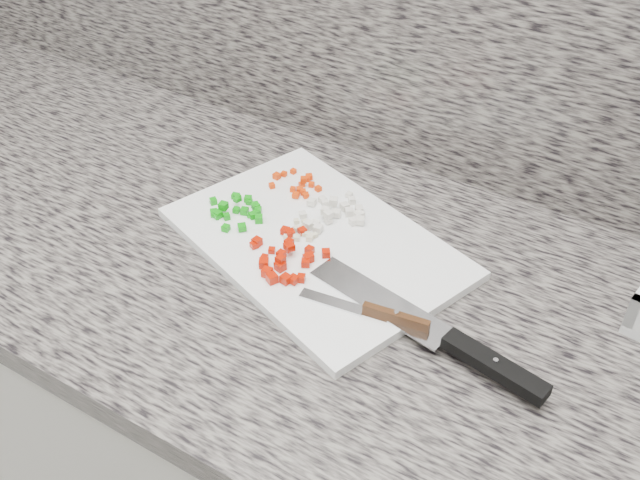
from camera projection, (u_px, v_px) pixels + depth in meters
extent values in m
cube|color=silver|center=(335.00, 476.00, 1.24)|extent=(3.92, 0.62, 0.86)
cube|color=slate|center=(339.00, 287.00, 0.96)|extent=(3.96, 0.64, 0.04)
cube|color=white|center=(315.00, 243.00, 0.99)|extent=(0.47, 0.39, 0.01)
cube|color=red|center=(296.00, 195.00, 1.06)|extent=(0.01, 0.01, 0.01)
cube|color=red|center=(284.00, 174.00, 1.11)|extent=(0.01, 0.01, 0.01)
cube|color=red|center=(306.00, 195.00, 1.06)|extent=(0.01, 0.01, 0.01)
cube|color=red|center=(306.00, 195.00, 1.06)|extent=(0.01, 0.01, 0.01)
cube|color=red|center=(272.00, 186.00, 1.08)|extent=(0.01, 0.01, 0.01)
cube|color=red|center=(318.00, 189.00, 1.08)|extent=(0.01, 0.01, 0.01)
cube|color=red|center=(303.00, 192.00, 1.07)|extent=(0.01, 0.01, 0.01)
cube|color=red|center=(293.00, 189.00, 1.07)|extent=(0.01, 0.01, 0.01)
cube|color=red|center=(309.00, 177.00, 1.10)|extent=(0.01, 0.01, 0.01)
cube|color=red|center=(312.00, 185.00, 1.08)|extent=(0.01, 0.01, 0.01)
cube|color=red|center=(293.00, 171.00, 1.11)|extent=(0.01, 0.01, 0.01)
cube|color=red|center=(302.00, 184.00, 1.08)|extent=(0.01, 0.01, 0.01)
cube|color=red|center=(304.00, 180.00, 1.08)|extent=(0.01, 0.01, 0.01)
cube|color=red|center=(307.00, 179.00, 1.10)|extent=(0.01, 0.01, 0.01)
cube|color=red|center=(300.00, 190.00, 1.07)|extent=(0.01, 0.01, 0.01)
cube|color=red|center=(277.00, 176.00, 1.10)|extent=(0.01, 0.01, 0.01)
cube|color=silver|center=(352.00, 201.00, 1.05)|extent=(0.01, 0.01, 0.01)
cube|color=silver|center=(325.00, 203.00, 1.05)|extent=(0.01, 0.01, 0.01)
cube|color=silver|center=(345.00, 207.00, 1.04)|extent=(0.02, 0.02, 0.01)
cube|color=silver|center=(315.00, 225.00, 1.00)|extent=(0.01, 0.01, 0.01)
cube|color=silver|center=(360.00, 220.00, 1.01)|extent=(0.02, 0.02, 0.01)
cube|color=silver|center=(308.00, 225.00, 1.00)|extent=(0.01, 0.01, 0.01)
cube|color=silver|center=(336.00, 213.00, 1.02)|extent=(0.02, 0.02, 0.01)
cube|color=silver|center=(329.00, 214.00, 1.01)|extent=(0.01, 0.01, 0.01)
cube|color=silver|center=(325.00, 211.00, 1.02)|extent=(0.01, 0.01, 0.01)
cube|color=silver|center=(359.00, 215.00, 1.02)|extent=(0.02, 0.02, 0.01)
cube|color=silver|center=(328.00, 220.00, 1.01)|extent=(0.01, 0.01, 0.01)
cube|color=silver|center=(349.00, 212.00, 1.03)|extent=(0.02, 0.02, 0.01)
cube|color=silver|center=(349.00, 195.00, 1.06)|extent=(0.01, 0.01, 0.01)
cube|color=silver|center=(353.00, 221.00, 1.01)|extent=(0.01, 0.01, 0.01)
cube|color=silver|center=(333.00, 201.00, 1.03)|extent=(0.02, 0.02, 0.01)
cube|color=silver|center=(323.00, 200.00, 1.05)|extent=(0.01, 0.01, 0.01)
cube|color=silver|center=(359.00, 209.00, 1.03)|extent=(0.02, 0.02, 0.01)
cube|color=silver|center=(303.00, 214.00, 1.02)|extent=(0.01, 0.01, 0.01)
cube|color=silver|center=(318.00, 229.00, 1.00)|extent=(0.01, 0.01, 0.01)
cube|color=silver|center=(312.00, 202.00, 1.05)|extent=(0.01, 0.01, 0.01)
cube|color=#0D910D|center=(245.00, 211.00, 1.03)|extent=(0.01, 0.01, 0.01)
cube|color=#0D910D|center=(227.00, 217.00, 1.02)|extent=(0.01, 0.01, 0.01)
cube|color=#0D910D|center=(242.00, 227.00, 1.00)|extent=(0.02, 0.02, 0.01)
cube|color=#0D910D|center=(248.00, 199.00, 1.05)|extent=(0.01, 0.01, 0.01)
cube|color=#0D910D|center=(226.00, 228.00, 1.00)|extent=(0.01, 0.01, 0.01)
cube|color=#0D910D|center=(235.00, 196.00, 1.06)|extent=(0.01, 0.01, 0.01)
cube|color=#0D910D|center=(223.00, 206.00, 1.03)|extent=(0.01, 0.01, 0.01)
cube|color=#0D910D|center=(258.00, 210.00, 1.03)|extent=(0.01, 0.01, 0.01)
cube|color=#0D910D|center=(238.00, 197.00, 1.06)|extent=(0.01, 0.01, 0.01)
cube|color=#0D910D|center=(253.00, 215.00, 1.02)|extent=(0.01, 0.01, 0.01)
cube|color=#0D910D|center=(251.00, 215.00, 1.02)|extent=(0.01, 0.01, 0.01)
cube|color=#0D910D|center=(253.00, 215.00, 1.02)|extent=(0.01, 0.01, 0.01)
cube|color=#0D910D|center=(256.00, 206.00, 1.04)|extent=(0.01, 0.01, 0.01)
cube|color=#0D910D|center=(213.00, 201.00, 1.05)|extent=(0.01, 0.01, 0.01)
cube|color=#0D910D|center=(214.00, 213.00, 1.03)|extent=(0.01, 0.01, 0.01)
cube|color=#0D910D|center=(249.00, 202.00, 1.05)|extent=(0.01, 0.01, 0.01)
cube|color=#0D910D|center=(217.00, 216.00, 1.02)|extent=(0.01, 0.01, 0.01)
cube|color=#0D910D|center=(218.00, 214.00, 1.02)|extent=(0.01, 0.01, 0.01)
cube|color=#0D910D|center=(255.00, 205.00, 1.04)|extent=(0.01, 0.01, 0.01)
cube|color=#0D910D|center=(257.00, 212.00, 1.03)|extent=(0.01, 0.01, 0.01)
cube|color=#0D910D|center=(237.00, 200.00, 1.04)|extent=(0.01, 0.01, 0.01)
cube|color=#0D910D|center=(236.00, 210.00, 1.03)|extent=(0.01, 0.01, 0.01)
cube|color=#0D910D|center=(259.00, 219.00, 1.01)|extent=(0.02, 0.02, 0.01)
cube|color=#0D910D|center=(237.00, 196.00, 1.06)|extent=(0.01, 0.01, 0.01)
cube|color=#AF1502|center=(257.00, 242.00, 0.97)|extent=(0.01, 0.01, 0.01)
cube|color=#AF1502|center=(306.00, 263.00, 0.94)|extent=(0.02, 0.02, 0.01)
cube|color=#AF1502|center=(272.00, 250.00, 0.96)|extent=(0.01, 0.01, 0.01)
cube|color=#AF1502|center=(267.00, 272.00, 0.92)|extent=(0.01, 0.01, 0.01)
cube|color=#AF1502|center=(281.00, 255.00, 0.94)|extent=(0.01, 0.01, 0.01)
cube|color=#AF1502|center=(254.00, 245.00, 0.97)|extent=(0.01, 0.01, 0.01)
cube|color=#AF1502|center=(310.00, 250.00, 0.96)|extent=(0.01, 0.01, 0.01)
cube|color=#AF1502|center=(289.00, 247.00, 0.95)|extent=(0.02, 0.02, 0.01)
cube|color=#AF1502|center=(294.00, 279.00, 0.91)|extent=(0.01, 0.01, 0.01)
cube|color=#AF1502|center=(326.00, 253.00, 0.96)|extent=(0.02, 0.02, 0.01)
cube|color=#AF1502|center=(289.00, 242.00, 0.96)|extent=(0.01, 0.01, 0.01)
cube|color=#AF1502|center=(285.00, 231.00, 0.99)|extent=(0.01, 0.01, 0.01)
cube|color=#AF1502|center=(281.00, 266.00, 0.94)|extent=(0.01, 0.01, 0.01)
cube|color=#AF1502|center=(301.00, 278.00, 0.92)|extent=(0.01, 0.01, 0.01)
cube|color=#AF1502|center=(308.00, 258.00, 0.95)|extent=(0.02, 0.02, 0.01)
cube|color=#AF1502|center=(272.00, 278.00, 0.92)|extent=(0.02, 0.02, 0.01)
cube|color=#AF1502|center=(286.00, 279.00, 0.91)|extent=(0.01, 0.01, 0.01)
cube|color=#AF1502|center=(264.00, 258.00, 0.95)|extent=(0.01, 0.01, 0.01)
cube|color=#AF1502|center=(264.00, 263.00, 0.94)|extent=(0.02, 0.02, 0.01)
cube|color=#AF1502|center=(281.00, 260.00, 0.93)|extent=(0.01, 0.01, 0.01)
cube|color=#AF1502|center=(302.00, 231.00, 0.99)|extent=(0.01, 0.01, 0.01)
cube|color=#AF1502|center=(310.00, 257.00, 0.95)|extent=(0.02, 0.02, 0.01)
cube|color=#AF1502|center=(290.00, 233.00, 0.99)|extent=(0.02, 0.02, 0.01)
cube|color=#AF1502|center=(280.00, 266.00, 0.93)|extent=(0.02, 0.02, 0.01)
cube|color=beige|center=(296.00, 238.00, 0.98)|extent=(0.01, 0.01, 0.01)
cube|color=beige|center=(286.00, 237.00, 0.99)|extent=(0.01, 0.01, 0.01)
cube|color=beige|center=(297.00, 229.00, 1.00)|extent=(0.01, 0.01, 0.01)
cube|color=beige|center=(310.00, 236.00, 0.99)|extent=(0.01, 0.01, 0.01)
cube|color=beige|center=(303.00, 234.00, 0.99)|extent=(0.01, 0.01, 0.00)
cube|color=beige|center=(306.00, 227.00, 1.00)|extent=(0.01, 0.01, 0.01)
cube|color=beige|center=(293.00, 234.00, 0.99)|extent=(0.01, 0.01, 0.01)
cube|color=beige|center=(302.00, 228.00, 1.00)|extent=(0.01, 0.01, 0.01)
cube|color=beige|center=(307.00, 223.00, 1.01)|extent=(0.01, 0.01, 0.01)
cube|color=beige|center=(284.00, 230.00, 1.00)|extent=(0.01, 0.01, 0.01)
cube|color=beige|center=(309.00, 238.00, 0.98)|extent=(0.01, 0.01, 0.01)
cube|color=beige|center=(305.00, 222.00, 1.01)|extent=(0.01, 0.01, 0.01)
cube|color=beige|center=(307.00, 234.00, 0.99)|extent=(0.01, 0.01, 0.01)
cube|color=beige|center=(315.00, 235.00, 0.99)|extent=(0.01, 0.01, 0.01)
cube|color=beige|center=(296.00, 221.00, 1.01)|extent=(0.01, 0.01, 0.01)
cube|color=silver|center=(380.00, 301.00, 0.89)|extent=(0.20, 0.08, 0.00)
cube|color=black|center=(494.00, 366.00, 0.80)|extent=(0.13, 0.05, 0.02)
cylinder|color=silver|center=(496.00, 360.00, 0.79)|extent=(0.01, 0.01, 0.00)
cube|color=silver|center=(332.00, 302.00, 0.89)|extent=(0.09, 0.03, 0.00)
cube|color=#432510|center=(396.00, 318.00, 0.86)|extent=(0.08, 0.02, 0.02)
cylinder|color=silver|center=(396.00, 312.00, 0.85)|extent=(0.01, 0.01, 0.00)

